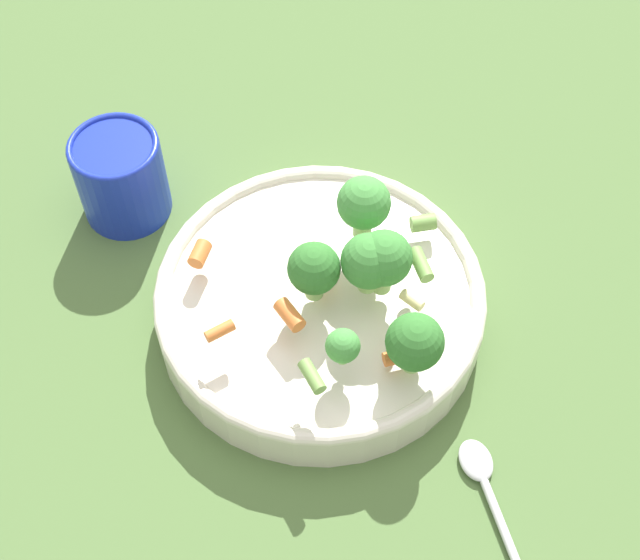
% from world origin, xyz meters
% --- Properties ---
extents(ground_plane, '(3.00, 3.00, 0.00)m').
position_xyz_m(ground_plane, '(0.00, 0.00, 0.00)').
color(ground_plane, '#4C6B38').
extents(bowl, '(0.28, 0.28, 0.05)m').
position_xyz_m(bowl, '(0.00, 0.00, 0.03)').
color(bowl, silver).
rests_on(bowl, ground_plane).
extents(pasta_salad, '(0.21, 0.23, 0.07)m').
position_xyz_m(pasta_salad, '(-0.01, 0.04, 0.09)').
color(pasta_salad, '#8CB766').
rests_on(pasta_salad, bowl).
extents(cup, '(0.08, 0.08, 0.09)m').
position_xyz_m(cup, '(-0.01, -0.22, 0.04)').
color(cup, '#192DAD').
rests_on(cup, ground_plane).
extents(spoon, '(0.12, 0.12, 0.01)m').
position_xyz_m(spoon, '(0.07, 0.20, 0.01)').
color(spoon, silver).
rests_on(spoon, ground_plane).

